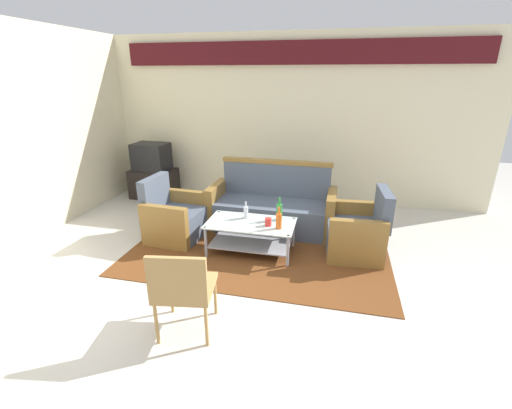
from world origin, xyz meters
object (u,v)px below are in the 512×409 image
object	(u,v)px
bottle_green	(279,211)
cup	(268,222)
bottle_orange	(279,221)
couch	(272,208)
bottle_clear	(246,212)
armchair_left	(175,218)
armchair_right	(357,233)
wicker_chair	(182,286)
coffee_table	(251,233)
television	(151,157)
tv_stand	(154,183)

from	to	relation	value
bottle_green	cup	distance (m)	0.24
bottle_green	bottle_orange	distance (m)	0.26
couch	bottle_clear	xyz separation A→B (m)	(-0.22, -0.68, 0.18)
bottle_clear	cup	bearing A→B (deg)	-27.71
armchair_left	couch	bearing A→B (deg)	120.51
bottle_clear	cup	xyz separation A→B (m)	(0.33, -0.17, -0.03)
armchair_right	bottle_orange	xyz separation A→B (m)	(-0.94, -0.36, 0.23)
bottle_green	wicker_chair	size ratio (longest dim) A/B	0.36
couch	cup	xyz separation A→B (m)	(0.10, -0.85, 0.14)
armchair_left	bottle_green	bearing A→B (deg)	93.47
bottle_clear	bottle_orange	distance (m)	0.52
armchair_right	bottle_green	distance (m)	1.01
coffee_table	bottle_green	bearing A→B (deg)	26.49
bottle_clear	armchair_left	bearing A→B (deg)	177.39
couch	coffee_table	bearing A→B (deg)	82.20
armchair_left	coffee_table	xyz separation A→B (m)	(1.13, -0.17, -0.02)
television	wicker_chair	xyz separation A→B (m)	(2.07, -3.30, -0.27)
bottle_green	wicker_chair	world-z (taller)	wicker_chair
coffee_table	wicker_chair	world-z (taller)	wicker_chair
bottle_orange	tv_stand	bearing A→B (deg)	145.83
cup	armchair_left	bearing A→B (deg)	170.87
wicker_chair	coffee_table	bearing A→B (deg)	73.86
coffee_table	television	world-z (taller)	television
bottle_clear	tv_stand	bearing A→B (deg)	144.18
armchair_left	bottle_clear	xyz separation A→B (m)	(1.03, -0.05, 0.21)
armchair_right	bottle_clear	size ratio (longest dim) A/B	3.81
bottle_orange	television	distance (m)	3.18
couch	wicker_chair	world-z (taller)	couch
bottle_green	television	size ratio (longest dim) A/B	0.48
tv_stand	wicker_chair	size ratio (longest dim) A/B	0.95
wicker_chair	tv_stand	bearing A→B (deg)	112.64
couch	bottle_green	size ratio (longest dim) A/B	6.04
armchair_left	coffee_table	bearing A→B (deg)	85.05
armchair_left	tv_stand	world-z (taller)	armchair_left
bottle_green	cup	world-z (taller)	bottle_green
armchair_right	bottle_green	bearing A→B (deg)	91.69
bottle_clear	couch	bearing A→B (deg)	71.93
bottle_green	armchair_left	bearing A→B (deg)	179.70
bottle_clear	cup	world-z (taller)	bottle_clear
armchair_right	cup	size ratio (longest dim) A/B	8.50
wicker_chair	couch	bearing A→B (deg)	73.10
couch	bottle_orange	xyz separation A→B (m)	(0.24, -0.90, 0.20)
wicker_chair	cup	bearing A→B (deg)	65.52
armchair_right	tv_stand	size ratio (longest dim) A/B	1.06
coffee_table	bottle_orange	distance (m)	0.45
bottle_orange	armchair_left	bearing A→B (deg)	169.78
couch	armchair_right	bearing A→B (deg)	156.35
couch	bottle_green	bearing A→B (deg)	108.94
cup	tv_stand	size ratio (longest dim) A/B	0.12
armchair_left	cup	distance (m)	1.38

